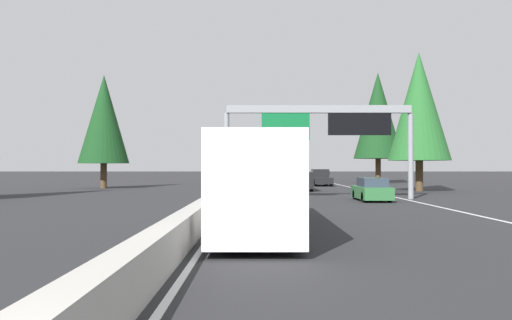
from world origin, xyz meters
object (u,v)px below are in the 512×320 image
(oncoming_near, at_px, (221,178))
(conifer_right_mid, at_px, (378,116))
(bus_distant_a, at_px, (256,180))
(conifer_left_near, at_px, (104,119))
(sign_gantry_overhead, at_px, (321,125))
(pickup_far_right, at_px, (321,178))
(sedan_mid_left, at_px, (289,173))
(sedan_mid_right, at_px, (372,190))
(conifer_right_near, at_px, (419,106))
(box_truck_mid_center, at_px, (258,172))
(minivan_distant_b, at_px, (300,180))

(oncoming_near, xyz_separation_m, conifer_right_mid, (3.06, -20.75, 8.28))
(bus_distant_a, xyz_separation_m, conifer_left_near, (33.77, 15.23, 5.19))
(sign_gantry_overhead, height_order, pickup_far_right, sign_gantry_overhead)
(sedan_mid_left, bearing_deg, sedan_mid_right, -179.90)
(bus_distant_a, bearing_deg, oncoming_near, 5.35)
(sedan_mid_right, bearing_deg, conifer_right_mid, -13.87)
(sign_gantry_overhead, distance_m, sedan_mid_right, 5.50)
(sedan_mid_left, relative_size, oncoming_near, 1.00)
(bus_distant_a, distance_m, conifer_right_near, 31.96)
(box_truck_mid_center, relative_size, conifer_right_near, 0.69)
(sign_gantry_overhead, height_order, sedan_mid_right, sign_gantry_overhead)
(bus_distant_a, distance_m, sedan_mid_right, 16.83)
(sedan_mid_left, bearing_deg, conifer_right_mid, -168.92)
(bus_distant_a, height_order, box_truck_mid_center, bus_distant_a)
(sign_gantry_overhead, bearing_deg, sedan_mid_left, -2.03)
(box_truck_mid_center, bearing_deg, oncoming_near, 30.54)
(sedan_mid_left, bearing_deg, pickup_far_right, -179.84)
(sign_gantry_overhead, relative_size, conifer_left_near, 1.12)
(oncoming_near, relative_size, conifer_left_near, 0.39)
(conifer_right_near, bearing_deg, pickup_far_right, 27.85)
(sedan_mid_right, relative_size, sedan_mid_left, 1.00)
(sedan_mid_right, distance_m, conifer_left_near, 29.95)
(minivan_distant_b, bearing_deg, conifer_right_near, -95.57)
(conifer_right_near, xyz_separation_m, conifer_left_near, (5.84, 29.65, -0.60))
(minivan_distant_b, xyz_separation_m, oncoming_near, (19.10, 8.47, -0.27))
(sedan_mid_right, xyz_separation_m, conifer_left_near, (18.67, 22.58, 6.22))
(sedan_mid_right, bearing_deg, box_truck_mid_center, 16.04)
(sedan_mid_right, xyz_separation_m, oncoming_near, (32.95, 11.86, 0.00))
(oncoming_near, bearing_deg, pickup_far_right, 60.31)
(pickup_far_right, xyz_separation_m, conifer_left_near, (-7.51, 22.60, 5.99))
(box_truck_mid_center, bearing_deg, sedan_mid_right, -163.96)
(bus_distant_a, height_order, conifer_right_mid, conifer_right_mid)
(conifer_right_near, bearing_deg, sign_gantry_overhead, 138.00)
(minivan_distant_b, distance_m, conifer_right_near, 12.38)
(box_truck_mid_center, xyz_separation_m, conifer_left_near, (-6.39, 15.38, 5.29))
(conifer_right_near, bearing_deg, sedan_mid_right, 151.14)
(sign_gantry_overhead, distance_m, oncoming_near, 32.81)
(sedan_mid_left, height_order, conifer_right_mid, conifer_right_mid)
(sedan_mid_right, height_order, conifer_left_near, conifer_left_near)
(conifer_right_mid, bearing_deg, oncoming_near, 98.39)
(sedan_mid_right, distance_m, box_truck_mid_center, 26.09)
(sedan_mid_right, height_order, box_truck_mid_center, box_truck_mid_center)
(bus_distant_a, bearing_deg, pickup_far_right, -10.12)
(conifer_right_near, xyz_separation_m, conifer_right_mid, (23.18, -1.82, 1.46))
(sedan_mid_right, height_order, conifer_right_mid, conifer_right_mid)
(oncoming_near, bearing_deg, bus_distant_a, 5.35)
(sedan_mid_right, height_order, oncoming_near, same)
(sedan_mid_left, relative_size, conifer_right_mid, 0.30)
(minivan_distant_b, distance_m, conifer_left_near, 20.67)
(conifer_left_near, bearing_deg, oncoming_near, -36.92)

